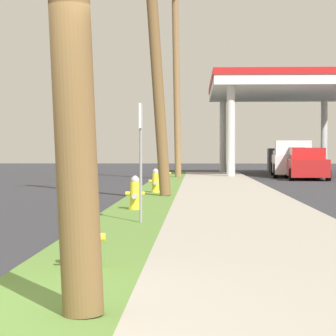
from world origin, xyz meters
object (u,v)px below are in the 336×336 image
Objects in this scene: utility_pole_midground at (153,20)px; utility_pole_background at (176,81)px; fire_hydrant_second at (135,195)px; street_sign_post at (141,138)px; fire_hydrant_nearest at (86,239)px; fire_hydrant_third at (156,182)px; fire_hydrant_fourth at (166,174)px; truck_teal_at_forecourt at (291,158)px; truck_white_on_apron at (292,160)px; car_red_by_near_pump at (307,165)px.

utility_pole_background is at bearing 88.99° from utility_pole_midground.
street_sign_post reaches higher than fire_hydrant_second.
fire_hydrant_nearest and fire_hydrant_second have the same top height.
utility_pole_background is (0.24, 27.96, 4.39)m from fire_hydrant_nearest.
utility_pole_background is (0.30, 13.13, 4.39)m from fire_hydrant_third.
fire_hydrant_fourth is 17.98m from street_sign_post.
fire_hydrant_third is (0.08, 6.69, 0.00)m from fire_hydrant_second.
truck_teal_at_forecourt is at bearing 68.28° from fire_hydrant_fourth.
truck_white_on_apron is at bearing 69.71° from fire_hydrant_third.
utility_pole_midground is 1.77× the size of truck_white_on_apron.
truck_white_on_apron is at bearing 35.64° from utility_pole_background.
utility_pole_background is at bearing 89.52° from fire_hydrant_nearest.
car_red_by_near_pump reaches higher than fire_hydrant_third.
street_sign_post is at bearing -88.44° from fire_hydrant_third.
fire_hydrant_third is 0.08× the size of utility_pole_background.
utility_pole_background is at bearing 88.69° from fire_hydrant_third.
car_red_by_near_pump is at bearing 66.81° from utility_pole_midground.
fire_hydrant_nearest is at bearing -100.28° from truck_teal_at_forecourt.
utility_pole_background is 1.67× the size of truck_white_on_apron.
street_sign_post is 0.46× the size of car_red_by_near_pump.
fire_hydrant_nearest is 1.00× the size of fire_hydrant_second.
fire_hydrant_nearest is at bearing -101.23° from truck_white_on_apron.
car_red_by_near_pump is 0.83× the size of truck_white_on_apron.
fire_hydrant_nearest is 13.82m from utility_pole_midground.
truck_teal_at_forecourt reaches higher than fire_hydrant_second.
fire_hydrant_third is 0.14× the size of truck_teal_at_forecourt.
fire_hydrant_third is at bearing 90.25° from fire_hydrant_nearest.
car_red_by_near_pump reaches higher than fire_hydrant_nearest.
car_red_by_near_pump is at bearing 39.22° from fire_hydrant_fourth.
utility_pole_midground is 20.87m from truck_white_on_apron.
truck_white_on_apron is at bearing -97.30° from truck_teal_at_forecourt.
truck_white_on_apron reaches higher than car_red_by_near_pump.
fire_hydrant_second is 6.74m from utility_pole_midground.
fire_hydrant_fourth is at bearing -111.72° from truck_teal_at_forecourt.
truck_white_on_apron is (6.50, 9.24, 0.47)m from fire_hydrant_fourth.
truck_teal_at_forecourt reaches higher than fire_hydrant_fourth.
truck_white_on_apron is (6.43, 32.40, 0.47)m from fire_hydrant_nearest.
street_sign_post is at bearing -90.10° from utility_pole_background.
utility_pole_midground reaches higher than fire_hydrant_fourth.
utility_pole_background is 22.96m from street_sign_post.
fire_hydrant_nearest is 23.16m from fire_hydrant_fourth.
utility_pole_background reaches higher than street_sign_post.
fire_hydrant_third is at bearing 89.30° from fire_hydrant_second.
fire_hydrant_third is 8.32m from fire_hydrant_fourth.
truck_white_on_apron is at bearing 71.58° from utility_pole_midground.
car_red_by_near_pump is 0.84× the size of truck_teal_at_forecourt.
truck_teal_at_forecourt is at bearing 77.15° from fire_hydrant_second.
truck_teal_at_forecourt is at bearing 78.62° from street_sign_post.
truck_teal_at_forecourt reaches higher than car_red_by_near_pump.
street_sign_post is 0.38× the size of truck_white_on_apron.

